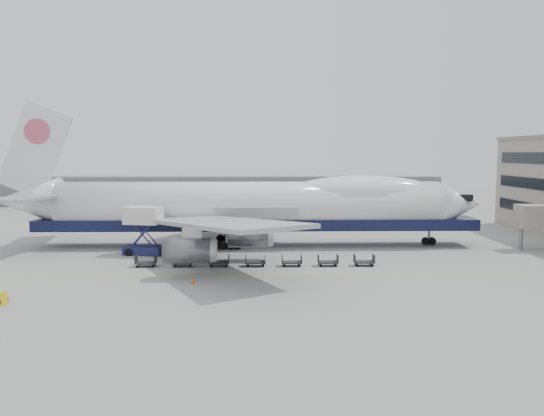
{
  "coord_description": "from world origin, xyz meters",
  "views": [
    {
      "loc": [
        1.55,
        -60.62,
        12.89
      ],
      "look_at": [
        2.95,
        6.0,
        5.89
      ],
      "focal_mm": 35.0,
      "sensor_mm": 36.0,
      "label": 1
    }
  ],
  "objects": [
    {
      "name": "dolly_3",
      "position": [
        0.9,
        -1.39,
        0.53
      ],
      "size": [
        2.3,
        1.35,
        1.3
      ],
      "color": "#2D2D30",
      "rests_on": "ground"
    },
    {
      "name": "dolly_2",
      "position": [
        -3.24,
        -1.39,
        0.53
      ],
      "size": [
        2.3,
        1.35,
        1.3
      ],
      "color": "#2D2D30",
      "rests_on": "ground"
    },
    {
      "name": "hangar",
      "position": [
        -10.0,
        70.0,
        3.5
      ],
      "size": [
        110.0,
        8.0,
        7.0
      ],
      "primitive_type": "cube",
      "color": "slate",
      "rests_on": "ground"
    },
    {
      "name": "dolly_6",
      "position": [
        13.31,
        -1.39,
        0.53
      ],
      "size": [
        2.3,
        1.35,
        1.3
      ],
      "color": "#2D2D30",
      "rests_on": "ground"
    },
    {
      "name": "dolly_4",
      "position": [
        5.04,
        -1.39,
        0.53
      ],
      "size": [
        2.3,
        1.35,
        1.3
      ],
      "color": "#2D2D30",
      "rests_on": "ground"
    },
    {
      "name": "apron_line",
      "position": [
        0.0,
        -6.0,
        0.01
      ],
      "size": [
        60.0,
        0.15,
        0.01
      ],
      "primitive_type": "cube",
      "color": "gold",
      "rests_on": "ground"
    },
    {
      "name": "dolly_1",
      "position": [
        -7.37,
        -1.39,
        0.53
      ],
      "size": [
        2.3,
        1.35,
        1.3
      ],
      "color": "#2D2D30",
      "rests_on": "ground"
    },
    {
      "name": "dolly_5",
      "position": [
        9.17,
        -1.39,
        0.53
      ],
      "size": [
        2.3,
        1.35,
        1.3
      ],
      "color": "#2D2D30",
      "rests_on": "ground"
    },
    {
      "name": "traffic_cone",
      "position": [
        -5.17,
        -9.28,
        0.28
      ],
      "size": [
        0.4,
        0.4,
        0.6
      ],
      "rotation": [
        0.0,
        0.0,
        0.23
      ],
      "color": "#EC440C",
      "rests_on": "ground"
    },
    {
      "name": "catering_truck",
      "position": [
        -13.29,
        5.96,
        3.44
      ],
      "size": [
        5.29,
        4.09,
        6.08
      ],
      "rotation": [
        0.0,
        0.0,
        -0.2
      ],
      "color": "#191C4B",
      "rests_on": "ground"
    },
    {
      "name": "ground",
      "position": [
        0.0,
        0.0,
        0.0
      ],
      "size": [
        260.0,
        260.0,
        0.0
      ],
      "primitive_type": "plane",
      "color": "gray",
      "rests_on": "ground"
    },
    {
      "name": "airliner",
      "position": [
        0.64,
        12.0,
        5.62
      ],
      "size": [
        67.0,
        55.3,
        19.98
      ],
      "color": "white",
      "rests_on": "ground"
    },
    {
      "name": "dolly_0",
      "position": [
        -11.51,
        -1.39,
        0.53
      ],
      "size": [
        2.3,
        1.35,
        1.3
      ],
      "color": "#2D2D30",
      "rests_on": "ground"
    }
  ]
}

